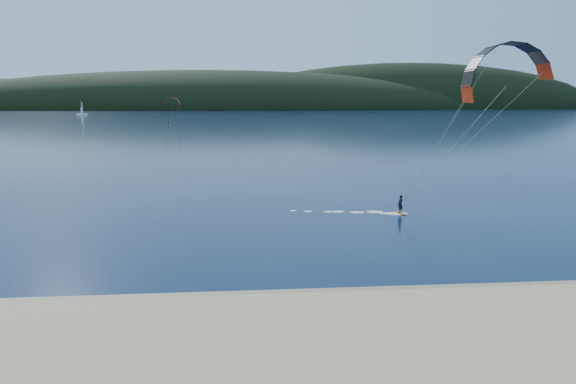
% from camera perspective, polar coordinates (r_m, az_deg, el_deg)
% --- Properties ---
extents(ground, '(1800.00, 1800.00, 0.00)m').
position_cam_1_polar(ground, '(23.84, -3.93, -16.41)').
color(ground, '#071735').
rests_on(ground, ground).
extents(wet_sand, '(220.00, 2.50, 0.10)m').
position_cam_1_polar(wet_sand, '(27.91, -4.08, -12.17)').
color(wet_sand, '#927A55').
rests_on(wet_sand, ground).
extents(headland, '(1200.00, 310.00, 140.00)m').
position_cam_1_polar(headland, '(766.66, -4.82, 9.45)').
color(headland, black).
rests_on(headland, ground).
extents(kitesurfer_near, '(22.06, 7.46, 14.99)m').
position_cam_1_polar(kitesurfer_near, '(47.14, 23.07, 10.53)').
color(kitesurfer_near, '#C58617').
rests_on(kitesurfer_near, ground).
extents(kitesurfer_far, '(7.54, 8.27, 12.24)m').
position_cam_1_polar(kitesurfer_far, '(227.13, -13.10, 9.62)').
color(kitesurfer_far, '#C58617').
rests_on(kitesurfer_far, ground).
extents(sailboat, '(8.16, 5.33, 11.76)m').
position_cam_1_polar(sailboat, '(435.71, -22.48, 8.22)').
color(sailboat, white).
rests_on(sailboat, ground).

